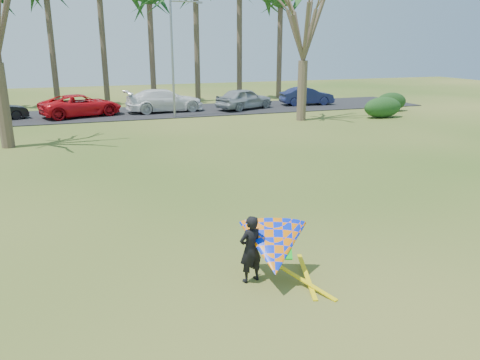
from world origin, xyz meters
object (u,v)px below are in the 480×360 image
object	(u,v)px
bare_tree_right	(305,20)
car_2	(81,105)
kite_flyer	(272,248)
car_3	(165,100)
car_5	(307,96)
car_4	(244,99)
streetlight	(174,53)

from	to	relation	value
bare_tree_right	car_2	distance (m)	16.63
kite_flyer	car_3	bearing A→B (deg)	84.54
bare_tree_right	kite_flyer	xyz separation A→B (m)	(-10.77, -20.34, -5.73)
car_3	car_5	size ratio (longest dim) A/B	1.31
car_4	car_5	distance (m)	5.94
bare_tree_right	car_5	xyz separation A→B (m)	(3.93, 6.93, -5.77)
bare_tree_right	car_4	size ratio (longest dim) A/B	1.91
car_2	kite_flyer	size ratio (longest dim) A/B	2.35
bare_tree_right	car_4	xyz separation A→B (m)	(-1.96, 6.16, -5.68)
car_3	car_4	size ratio (longest dim) A/B	1.21
bare_tree_right	car_2	bearing A→B (deg)	155.78
streetlight	kite_flyer	world-z (taller)	streetlight
car_5	bare_tree_right	bearing A→B (deg)	156.04
car_2	car_3	world-z (taller)	car_3
car_5	kite_flyer	distance (m)	30.98
car_3	car_5	world-z (taller)	car_3
bare_tree_right	car_3	distance (m)	12.03
car_2	car_5	xyz separation A→B (m)	(18.17, 0.52, -0.04)
car_4	streetlight	bearing A→B (deg)	86.96
car_3	car_5	bearing A→B (deg)	-93.55
car_5	kite_flyer	bearing A→B (deg)	157.28
car_4	car_5	size ratio (longest dim) A/B	1.08
bare_tree_right	car_3	bearing A→B (deg)	140.37
streetlight	car_2	xyz separation A→B (m)	(-6.40, 2.41, -3.62)
streetlight	car_3	size ratio (longest dim) A/B	1.37
bare_tree_right	car_5	size ratio (longest dim) A/B	2.06
car_2	kite_flyer	world-z (taller)	kite_flyer
car_3	car_4	distance (m)	6.24
car_2	kite_flyer	xyz separation A→B (m)	(3.48, -26.75, 0.00)
car_4	car_5	bearing A→B (deg)	-105.85
car_5	streetlight	bearing A→B (deg)	109.58
bare_tree_right	car_4	bearing A→B (deg)	107.64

